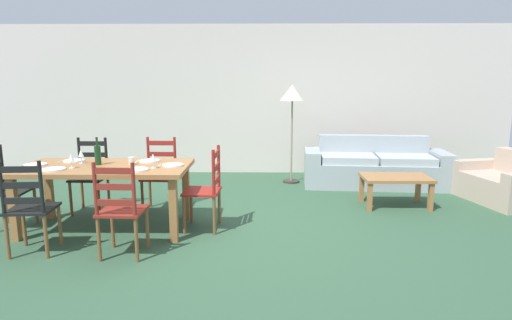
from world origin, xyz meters
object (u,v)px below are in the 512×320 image
dining_chair_far_right (160,174)px  dining_chair_head_east (206,189)px  wine_glass_near_left (71,158)px  armchair_upholstered (505,184)px  dining_table (105,173)px  dining_chair_near_left (30,208)px  wine_glass_far_left (81,154)px  dining_chair_near_right (120,209)px  dining_chair_head_west (6,188)px  dining_chair_far_left (91,175)px  wine_bottle (98,155)px  wine_glass_near_right (153,158)px  standing_lamp (292,99)px  coffee_cup_primary (132,161)px  couch (374,168)px  coffee_table (396,181)px

dining_chair_far_right → dining_chair_head_east: same height
wine_glass_near_left → armchair_upholstered: bearing=13.9°
dining_table → dining_chair_near_left: dining_chair_near_left is taller
wine_glass_far_left → dining_chair_near_right: bearing=-51.2°
dining_table → dining_chair_head_west: (-1.15, 0.02, -0.19)m
dining_chair_far_left → wine_bottle: wine_bottle is taller
wine_glass_near_right → standing_lamp: standing_lamp is taller
dining_chair_head_west → wine_bottle: wine_bottle is taller
dining_chair_near_left → dining_chair_head_east: size_ratio=1.00×
coffee_cup_primary → dining_chair_head_west: bearing=-178.7°
dining_chair_far_right → couch: dining_chair_far_right is taller
dining_chair_head_east → standing_lamp: standing_lamp is taller
wine_bottle → armchair_upholstered: (5.33, 1.18, -0.62)m
dining_chair_near_right → dining_chair_head_east: same height
wine_glass_near_left → standing_lamp: size_ratio=0.10×
coffee_table → armchair_upholstered: (1.64, 0.27, -0.11)m
dining_table → dining_chair_head_west: 1.17m
dining_chair_far_left → wine_bottle: (0.38, -0.67, 0.39)m
dining_table → wine_glass_far_left: bearing=155.7°
dining_chair_head_east → coffee_table: size_ratio=1.07×
dining_chair_near_left → couch: bearing=35.3°
coffee_cup_primary → standing_lamp: (1.98, 2.32, 0.62)m
dining_chair_near_right → coffee_cup_primary: dining_chair_near_right is taller
dining_chair_far_left → coffee_table: size_ratio=1.07×
dining_chair_far_right → wine_glass_near_right: dining_chair_far_right is taller
wine_glass_near_left → wine_glass_far_left: size_ratio=1.00×
dining_chair_head_east → coffee_cup_primary: bearing=178.0°
coffee_cup_primary → couch: 3.99m
wine_glass_near_left → coffee_cup_primary: bearing=17.9°
dining_chair_near_right → dining_chair_far_right: bearing=89.7°
dining_chair_head_east → coffee_cup_primary: size_ratio=10.67×
dining_chair_far_left → armchair_upholstered: bearing=5.1°
wine_glass_far_left → couch: size_ratio=0.07×
dining_chair_head_west → coffee_cup_primary: bearing=1.3°
dining_chair_far_left → wine_glass_near_right: dining_chair_far_left is taller
coffee_table → dining_chair_head_west: bearing=-168.7°
dining_chair_head_east → wine_bottle: (-1.23, 0.03, 0.39)m
dining_chair_far_left → wine_glass_far_left: 0.71m
wine_glass_near_right → dining_chair_near_right: bearing=-104.6°
dining_chair_near_right → coffee_table: dining_chair_near_right is taller
wine_glass_near_left → dining_chair_head_west: bearing=169.4°
wine_bottle → coffee_table: (3.69, 0.92, -0.51)m
dining_chair_head_east → wine_glass_near_right: dining_chair_head_east is taller
dining_chair_near_left → couch: (4.12, 2.91, -0.19)m
armchair_upholstered → dining_table: bearing=-166.8°
dining_chair_far_left → standing_lamp: standing_lamp is taller
dining_table → coffee_table: (3.61, 0.97, -0.31)m
dining_chair_head_west → couch: dining_chair_head_west is taller
wine_glass_near_left → dining_chair_head_east: bearing=6.4°
dining_chair_near_right → wine_glass_near_right: (0.17, 0.64, 0.38)m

